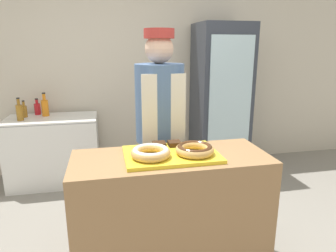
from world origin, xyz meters
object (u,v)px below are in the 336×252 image
brownie_back_right (174,143)px  bottle_amber (24,111)px  donut_chocolate_glaze (195,149)px  brownie_back_left (159,144)px  chest_freezer (54,150)px  donut_light_glaze (151,152)px  baker_person (160,131)px  bottle_red (37,108)px  serving_tray (171,154)px  bottle_orange (45,107)px  bottle_amber_b (20,112)px  beverage_fridge (220,100)px

brownie_back_right → bottle_amber: size_ratio=0.44×
donut_chocolate_glaze → brownie_back_right: 0.21m
brownie_back_left → chest_freezer: bearing=120.9°
donut_light_glaze → chest_freezer: donut_light_glaze is taller
baker_person → bottle_red: 1.88m
serving_tray → bottle_amber: size_ratio=3.11×
donut_light_glaze → bottle_orange: bottle_orange is taller
serving_tray → bottle_orange: (-1.10, 1.87, 0.00)m
donut_light_glaze → donut_chocolate_glaze: (0.29, 0.00, 0.00)m
brownie_back_left → donut_chocolate_glaze: bearing=-44.1°
donut_light_glaze → bottle_amber_b: (-1.19, 1.74, -0.05)m
baker_person → chest_freezer: bearing=131.1°
donut_light_glaze → bottle_orange: bearing=116.5°
bottle_red → bottle_amber_b: (-0.13, -0.29, 0.02)m
donut_chocolate_glaze → beverage_fridge: (0.90, 1.82, -0.01)m
chest_freezer → bottle_amber_b: (-0.31, -0.08, 0.50)m
serving_tray → brownie_back_left: bearing=111.4°
chest_freezer → bottle_orange: 0.52m
bottle_amber_b → bottle_orange: bearing=37.8°
beverage_fridge → chest_freezer: beverage_fridge is taller
serving_tray → chest_freezer: 2.11m
brownie_back_left → baker_person: 0.42m
brownie_back_left → serving_tray: bearing=-68.6°
brownie_back_left → bottle_orange: 2.02m
serving_tray → beverage_fridge: 2.05m
chest_freezer → bottle_red: (-0.18, 0.20, 0.47)m
beverage_fridge → bottle_orange: 2.15m
serving_tray → donut_chocolate_glaze: 0.16m
serving_tray → brownie_back_right: (0.05, 0.14, 0.03)m
donut_chocolate_glaze → beverage_fridge: beverage_fridge is taller
bottle_orange → beverage_fridge: bearing=-2.9°
donut_light_glaze → beverage_fridge: bearing=56.8°
donut_chocolate_glaze → brownie_back_right: (-0.09, 0.19, -0.02)m
brownie_back_left → beverage_fridge: (1.10, 1.62, 0.00)m
donut_chocolate_glaze → donut_light_glaze: bearing=180.0°
beverage_fridge → bottle_orange: size_ratio=6.77×
donut_light_glaze → baker_person: baker_person is taller
serving_tray → chest_freezer: size_ratio=0.60×
brownie_back_left → bottle_orange: bearing=121.2°
donut_chocolate_glaze → bottle_red: size_ratio=1.29×
brownie_back_left → bottle_amber_b: (-1.28, 1.55, -0.03)m
bottle_amber → bottle_orange: size_ratio=0.71×
serving_tray → donut_light_glaze: bearing=-159.4°
beverage_fridge → bottle_red: (-2.25, 0.21, -0.06)m
donut_light_glaze → beverage_fridge: 2.17m
bottle_amber_b → brownie_back_left: bearing=-50.3°
brownie_back_left → bottle_amber_b: bearing=129.7°
brownie_back_right → bottle_amber_b: size_ratio=0.34×
serving_tray → bottle_amber_b: bearing=128.4°
donut_light_glaze → baker_person: (0.17, 0.61, -0.04)m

